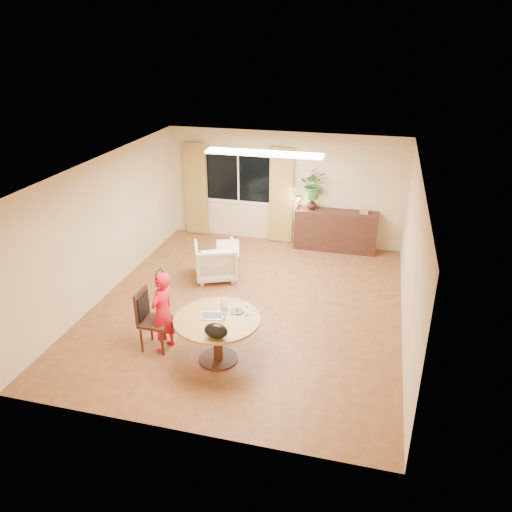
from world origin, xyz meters
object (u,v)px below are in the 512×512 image
Objects in this scene: sideboard at (336,231)px; dining_table at (217,327)px; child at (163,312)px; armchair at (216,261)px; dining_chair at (155,320)px.

dining_table is at bearing -105.13° from sideboard.
child reaches higher than armchair.
child is at bearing 175.22° from dining_table.
dining_table is 1.05m from dining_chair.
dining_table is 0.92m from child.
sideboard is (2.32, 4.64, -0.04)m from dining_chair.
armchair is at bearing -136.86° from sideboard.
armchair reaches higher than dining_table.
dining_table is at bearing 96.98° from child.
sideboard reaches higher than armchair.
dining_chair is 0.54× the size of sideboard.
dining_table is 0.97× the size of child.
child is at bearing -115.27° from sideboard.
dining_chair is at bearing 176.12° from dining_table.
armchair is at bearing 87.18° from dining_chair.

